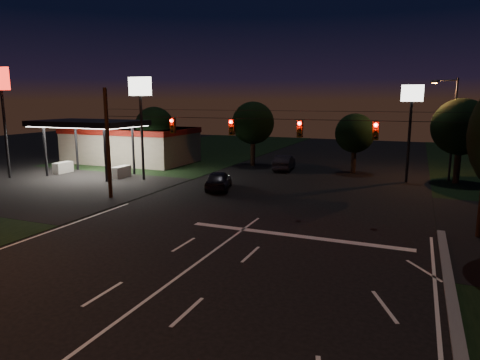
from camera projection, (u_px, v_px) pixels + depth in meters
The scene contains 17 objects.
ground at pixel (106, 330), 13.48m from camera, with size 140.00×140.00×0.00m, color black.
cross_street_left at pixel (41, 187), 35.54m from camera, with size 20.00×16.00×0.02m, color black.
stop_bar at pixel (295, 236), 22.79m from camera, with size 12.00×0.50×0.01m, color silver.
utility_pole_right at pixel (478, 237), 22.58m from camera, with size 0.30×0.30×9.00m, color black.
utility_pole_left at pixel (111, 198), 31.62m from camera, with size 0.28×0.28×8.00m, color black.
signal_span at pixel (265, 127), 26.05m from camera, with size 24.00×0.40×1.56m.
gas_station at pixel (128, 142), 48.87m from camera, with size 14.20×16.10×5.25m.
pole_sign_left_near at pixel (141, 102), 37.44m from camera, with size 2.20×0.30×9.10m.
pole_sign_left_far at pixel (2, 95), 38.22m from camera, with size 2.00×0.30×10.00m.
pole_sign_right at pixel (411, 111), 36.55m from camera, with size 1.80×0.30×8.40m.
street_light_right_far at pixel (450, 122), 37.33m from camera, with size 2.20×0.35×9.00m.
tree_far_a at pixel (155, 127), 46.81m from camera, with size 4.20×4.20×6.42m.
tree_far_b at pixel (254, 123), 46.62m from camera, with size 4.60×4.60×6.98m.
tree_far_c at pixel (355, 134), 41.68m from camera, with size 3.80×3.80×5.86m.
tree_far_d at pixel (461, 128), 36.33m from camera, with size 4.80×4.80×7.30m.
car_oncoming_a at pixel (219, 180), 34.43m from camera, with size 1.82×4.52×1.54m, color black.
car_oncoming_b at pixel (284, 163), 44.03m from camera, with size 1.63×4.68×1.54m, color black.
Camera 1 is at (8.65, -9.81, 7.13)m, focal length 32.00 mm.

